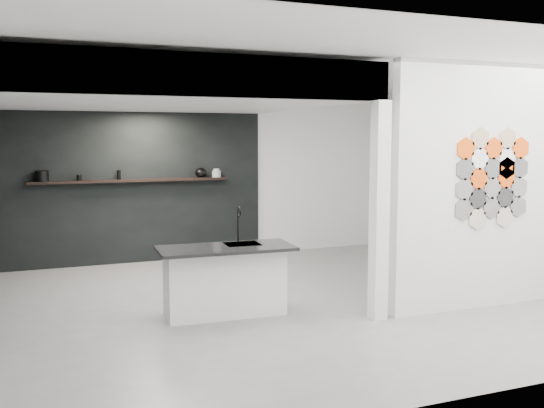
% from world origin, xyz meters
% --- Properties ---
extents(floor, '(7.00, 6.00, 0.01)m').
position_xyz_m(floor, '(0.00, 0.00, -0.01)').
color(floor, slate).
extents(partition_panel, '(2.45, 0.15, 2.80)m').
position_xyz_m(partition_panel, '(2.23, -1.00, 1.40)').
color(partition_panel, silver).
rests_on(partition_panel, floor).
extents(bay_clad_back, '(4.40, 0.04, 2.35)m').
position_xyz_m(bay_clad_back, '(-1.30, 2.97, 1.18)').
color(bay_clad_back, black).
rests_on(bay_clad_back, floor).
extents(bulkhead, '(4.40, 4.00, 0.40)m').
position_xyz_m(bulkhead, '(-1.30, 1.00, 2.55)').
color(bulkhead, silver).
rests_on(bulkhead, corner_column).
extents(corner_column, '(0.16, 0.16, 2.35)m').
position_xyz_m(corner_column, '(0.82, -1.00, 1.18)').
color(corner_column, silver).
rests_on(corner_column, floor).
extents(fascia_beam, '(4.40, 0.16, 0.40)m').
position_xyz_m(fascia_beam, '(-1.30, -0.92, 2.55)').
color(fascia_beam, silver).
rests_on(fascia_beam, corner_column).
extents(display_shelf, '(3.00, 0.15, 0.04)m').
position_xyz_m(display_shelf, '(-1.20, 2.87, 1.30)').
color(display_shelf, black).
rests_on(display_shelf, bay_clad_back).
extents(kitchen_island, '(1.50, 0.72, 1.19)m').
position_xyz_m(kitchen_island, '(-0.68, -0.26, 0.40)').
color(kitchen_island, silver).
rests_on(kitchen_island, floor).
extents(stockpot, '(0.20, 0.20, 0.16)m').
position_xyz_m(stockpot, '(-2.49, 2.87, 1.40)').
color(stockpot, black).
rests_on(stockpot, display_shelf).
extents(kettle, '(0.22, 0.22, 0.15)m').
position_xyz_m(kettle, '(-0.11, 2.87, 1.40)').
color(kettle, black).
rests_on(kettle, display_shelf).
extents(glass_bowl, '(0.16, 0.16, 0.10)m').
position_xyz_m(glass_bowl, '(0.15, 2.87, 1.37)').
color(glass_bowl, gray).
rests_on(glass_bowl, display_shelf).
extents(glass_vase, '(0.11, 0.11, 0.14)m').
position_xyz_m(glass_vase, '(0.15, 2.87, 1.39)').
color(glass_vase, gray).
rests_on(glass_vase, display_shelf).
extents(bottle_dark, '(0.06, 0.06, 0.14)m').
position_xyz_m(bottle_dark, '(-1.39, 2.87, 1.39)').
color(bottle_dark, black).
rests_on(bottle_dark, display_shelf).
extents(utensil_cup, '(0.08, 0.08, 0.09)m').
position_xyz_m(utensil_cup, '(-1.97, 2.87, 1.36)').
color(utensil_cup, black).
rests_on(utensil_cup, display_shelf).
extents(hex_tile_cluster, '(1.04, 0.02, 1.16)m').
position_xyz_m(hex_tile_cluster, '(2.26, -1.09, 1.50)').
color(hex_tile_cluster, '#66635E').
rests_on(hex_tile_cluster, partition_panel).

